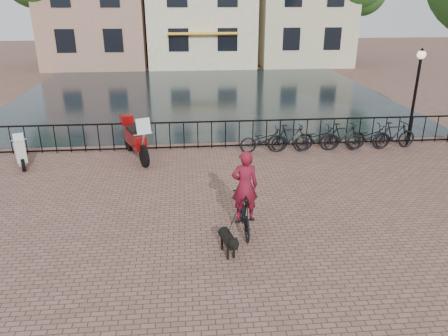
{
  "coord_description": "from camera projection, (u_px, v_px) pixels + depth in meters",
  "views": [
    {
      "loc": [
        -0.89,
        -7.03,
        5.21
      ],
      "look_at": [
        0.0,
        3.0,
        1.2
      ],
      "focal_mm": 35.0,
      "sensor_mm": 36.0,
      "label": 1
    }
  ],
  "objects": [
    {
      "name": "ground",
      "position": [
        238.0,
        282.0,
        8.51
      ],
      "size": [
        100.0,
        100.0,
        0.0
      ],
      "primitive_type": "plane",
      "color": "brown",
      "rests_on": "ground"
    },
    {
      "name": "canal_water",
      "position": [
        201.0,
        94.0,
        24.52
      ],
      "size": [
        20.0,
        20.0,
        0.0
      ],
      "primitive_type": "plane",
      "color": "black",
      "rests_on": "ground"
    },
    {
      "name": "railing",
      "position": [
        212.0,
        135.0,
        15.72
      ],
      "size": [
        20.0,
        0.05,
        1.02
      ],
      "color": "black",
      "rests_on": "ground"
    },
    {
      "name": "lamp_post",
      "position": [
        417.0,
        82.0,
        15.26
      ],
      "size": [
        0.3,
        0.3,
        3.45
      ],
      "color": "black",
      "rests_on": "ground"
    },
    {
      "name": "cyclist",
      "position": [
        245.0,
        197.0,
        10.01
      ],
      "size": [
        0.74,
        1.71,
        2.34
      ],
      "rotation": [
        0.0,
        0.0,
        3.15
      ],
      "color": "black",
      "rests_on": "ground"
    },
    {
      "name": "dog",
      "position": [
        228.0,
        241.0,
        9.32
      ],
      "size": [
        0.48,
        0.93,
        0.6
      ],
      "rotation": [
        0.0,
        0.0,
        0.23
      ],
      "color": "black",
      "rests_on": "ground"
    },
    {
      "name": "motorcycle",
      "position": [
        135.0,
        135.0,
        14.63
      ],
      "size": [
        1.41,
        2.38,
        1.68
      ],
      "rotation": [
        0.0,
        0.0,
        0.39
      ],
      "color": "maroon",
      "rests_on": "ground"
    },
    {
      "name": "scooter",
      "position": [
        19.0,
        147.0,
        14.05
      ],
      "size": [
        0.93,
        1.44,
        1.3
      ],
      "rotation": [
        0.0,
        0.0,
        0.42
      ],
      "color": "beige",
      "rests_on": "ground"
    },
    {
      "name": "parked_bike_0",
      "position": [
        264.0,
        140.0,
        15.34
      ],
      "size": [
        1.75,
        0.72,
        0.9
      ],
      "primitive_type": "imported",
      "rotation": [
        0.0,
        0.0,
        1.64
      ],
      "color": "black",
      "rests_on": "ground"
    },
    {
      "name": "parked_bike_1",
      "position": [
        290.0,
        138.0,
        15.4
      ],
      "size": [
        1.68,
        0.53,
        1.0
      ],
      "primitive_type": "imported",
      "rotation": [
        0.0,
        0.0,
        1.61
      ],
      "color": "black",
      "rests_on": "ground"
    },
    {
      "name": "parked_bike_2",
      "position": [
        317.0,
        139.0,
        15.49
      ],
      "size": [
        1.76,
        0.72,
        0.9
      ],
      "primitive_type": "imported",
      "rotation": [
        0.0,
        0.0,
        1.64
      ],
      "color": "black",
      "rests_on": "ground"
    },
    {
      "name": "parked_bike_3",
      "position": [
        343.0,
        137.0,
        15.56
      ],
      "size": [
        1.67,
        0.51,
        1.0
      ],
      "primitive_type": "imported",
      "rotation": [
        0.0,
        0.0,
        1.59
      ],
      "color": "black",
      "rests_on": "ground"
    },
    {
      "name": "parked_bike_4",
      "position": [
        368.0,
        137.0,
        15.65
      ],
      "size": [
        1.77,
        0.8,
        0.9
      ],
      "primitive_type": "imported",
      "rotation": [
        0.0,
        0.0,
        1.69
      ],
      "color": "black",
      "rests_on": "ground"
    },
    {
      "name": "parked_bike_5",
      "position": [
        394.0,
        135.0,
        15.71
      ],
      "size": [
        1.7,
        0.65,
        1.0
      ],
      "primitive_type": "imported",
      "rotation": [
        0.0,
        0.0,
        1.68
      ],
      "color": "black",
      "rests_on": "ground"
    }
  ]
}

